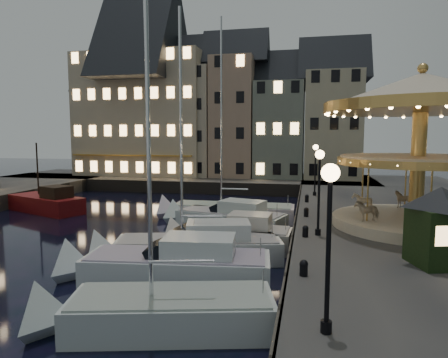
% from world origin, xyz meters
% --- Properties ---
extents(ground, '(160.00, 160.00, 0.00)m').
position_xyz_m(ground, '(0.00, 0.00, 0.00)').
color(ground, black).
rests_on(ground, ground).
extents(quay_east, '(16.00, 56.00, 1.30)m').
position_xyz_m(quay_east, '(14.00, 6.00, 0.65)').
color(quay_east, '#474442').
rests_on(quay_east, ground).
extents(quay_north, '(44.00, 12.00, 1.30)m').
position_xyz_m(quay_north, '(-8.00, 28.00, 0.65)').
color(quay_north, '#474442').
rests_on(quay_north, ground).
extents(quaywall_e, '(0.15, 44.00, 1.30)m').
position_xyz_m(quaywall_e, '(6.00, 6.00, 0.65)').
color(quaywall_e, '#47423A').
rests_on(quaywall_e, ground).
extents(quaywall_n, '(48.00, 0.15, 1.30)m').
position_xyz_m(quaywall_n, '(-6.00, 22.00, 0.65)').
color(quaywall_n, '#47423A').
rests_on(quaywall_n, ground).
extents(streetlamp_a, '(0.44, 0.44, 4.17)m').
position_xyz_m(streetlamp_a, '(7.20, -9.00, 4.02)').
color(streetlamp_a, black).
rests_on(streetlamp_a, quay_east).
extents(streetlamp_b, '(0.44, 0.44, 4.17)m').
position_xyz_m(streetlamp_b, '(7.20, 1.00, 4.02)').
color(streetlamp_b, black).
rests_on(streetlamp_b, quay_east).
extents(streetlamp_c, '(0.44, 0.44, 4.17)m').
position_xyz_m(streetlamp_c, '(7.20, 14.50, 4.02)').
color(streetlamp_c, black).
rests_on(streetlamp_c, quay_east).
extents(bollard_a, '(0.30, 0.30, 0.57)m').
position_xyz_m(bollard_a, '(6.60, -5.00, 1.60)').
color(bollard_a, black).
rests_on(bollard_a, quay_east).
extents(bollard_b, '(0.30, 0.30, 0.57)m').
position_xyz_m(bollard_b, '(6.60, 0.50, 1.60)').
color(bollard_b, black).
rests_on(bollard_b, quay_east).
extents(bollard_c, '(0.30, 0.30, 0.57)m').
position_xyz_m(bollard_c, '(6.60, 5.50, 1.60)').
color(bollard_c, black).
rests_on(bollard_c, quay_east).
extents(bollard_d, '(0.30, 0.30, 0.57)m').
position_xyz_m(bollard_d, '(6.60, 11.00, 1.60)').
color(bollard_d, black).
rests_on(bollard_d, quay_east).
extents(townhouse_na, '(5.50, 8.00, 12.80)m').
position_xyz_m(townhouse_na, '(-19.50, 30.00, 7.78)').
color(townhouse_na, slate).
rests_on(townhouse_na, quay_north).
extents(townhouse_nb, '(6.16, 8.00, 13.80)m').
position_xyz_m(townhouse_nb, '(-14.05, 30.00, 8.28)').
color(townhouse_nb, tan).
rests_on(townhouse_nb, quay_north).
extents(townhouse_nc, '(6.82, 8.00, 14.80)m').
position_xyz_m(townhouse_nc, '(-8.00, 30.00, 8.78)').
color(townhouse_nc, '#B7A88F').
rests_on(townhouse_nc, quay_north).
extents(townhouse_nd, '(5.50, 8.00, 15.80)m').
position_xyz_m(townhouse_nd, '(-2.25, 30.00, 9.28)').
color(townhouse_nd, tan).
rests_on(townhouse_nd, quay_north).
extents(townhouse_ne, '(6.16, 8.00, 12.80)m').
position_xyz_m(townhouse_ne, '(3.20, 30.00, 7.78)').
color(townhouse_ne, slate).
rests_on(townhouse_ne, quay_north).
extents(townhouse_nf, '(6.82, 8.00, 13.80)m').
position_xyz_m(townhouse_nf, '(9.25, 30.00, 8.28)').
color(townhouse_nf, tan).
rests_on(townhouse_nf, quay_north).
extents(hotel_corner, '(17.60, 9.00, 16.80)m').
position_xyz_m(hotel_corner, '(-14.00, 30.00, 9.78)').
color(hotel_corner, '#C3B395').
rests_on(hotel_corner, quay_north).
extents(motorboat_a, '(7.53, 4.05, 12.47)m').
position_xyz_m(motorboat_a, '(2.01, -7.34, 0.54)').
color(motorboat_a, silver).
rests_on(motorboat_a, ground).
extents(motorboat_b, '(8.90, 3.52, 2.15)m').
position_xyz_m(motorboat_b, '(0.95, -3.09, 0.64)').
color(motorboat_b, silver).
rests_on(motorboat_b, ground).
extents(motorboat_c, '(9.13, 4.40, 12.13)m').
position_xyz_m(motorboat_c, '(1.09, -0.31, 0.68)').
color(motorboat_c, silver).
rests_on(motorboat_c, ground).
extents(motorboat_d, '(6.91, 2.56, 2.15)m').
position_xyz_m(motorboat_d, '(2.53, 2.46, 0.64)').
color(motorboat_d, beige).
rests_on(motorboat_d, ground).
extents(motorboat_e, '(8.33, 4.51, 2.15)m').
position_xyz_m(motorboat_e, '(1.29, 7.03, 0.64)').
color(motorboat_e, silver).
rests_on(motorboat_e, ground).
extents(motorboat_f, '(9.93, 2.78, 13.23)m').
position_xyz_m(motorboat_f, '(0.72, 9.78, 0.53)').
color(motorboat_f, silver).
rests_on(motorboat_f, ground).
extents(red_fishing_boat, '(7.45, 4.90, 5.81)m').
position_xyz_m(red_fishing_boat, '(-13.99, 9.55, 0.69)').
color(red_fishing_boat, maroon).
rests_on(red_fishing_boat, ground).
extents(carousel, '(9.75, 9.75, 8.53)m').
position_xyz_m(carousel, '(12.28, 3.79, 6.92)').
color(carousel, beige).
rests_on(carousel, quay_east).
extents(ticket_kiosk, '(2.88, 2.88, 3.37)m').
position_xyz_m(ticket_kiosk, '(11.49, -2.79, 3.30)').
color(ticket_kiosk, black).
rests_on(ticket_kiosk, quay_east).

